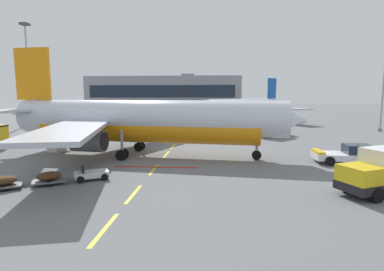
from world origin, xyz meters
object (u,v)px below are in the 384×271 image
at_px(pushback_tug, 348,154).
at_px(baggage_train, 27,180).
at_px(apron_light_mast_near, 27,61).
at_px(airliner_foreground, 143,121).
at_px(uld_cargo_container, 56,145).
at_px(catering_truck, 272,126).
at_px(airliner_mid_left, 246,107).

xyz_separation_m(pushback_tug, baggage_train, (-27.13, -9.99, -0.37)).
distance_m(baggage_train, apron_light_mast_near, 58.85).
relative_size(airliner_foreground, uld_cargo_container, 17.75).
distance_m(airliner_foreground, catering_truck, 24.91).
height_order(airliner_mid_left, uld_cargo_container, airliner_mid_left).
distance_m(airliner_mid_left, apron_light_mast_near, 53.70).
bearing_deg(pushback_tug, apron_light_mast_near, 145.99).
bearing_deg(uld_cargo_container, apron_light_mast_near, 125.65).
xyz_separation_m(airliner_foreground, pushback_tug, (21.29, -2.31, -3.05)).
height_order(catering_truck, baggage_train, catering_truck).
height_order(baggage_train, uld_cargo_container, uld_cargo_container).
xyz_separation_m(airliner_foreground, catering_truck, (17.46, 17.61, -2.30)).
xyz_separation_m(airliner_mid_left, uld_cargo_container, (-26.84, -44.13, -2.90)).
xyz_separation_m(airliner_foreground, baggage_train, (-5.84, -12.31, -3.42)).
xyz_separation_m(airliner_foreground, apron_light_mast_near, (-35.93, 36.29, 10.60)).
height_order(baggage_train, apron_light_mast_near, apron_light_mast_near).
relative_size(uld_cargo_container, apron_light_mast_near, 0.08).
bearing_deg(baggage_train, apron_light_mast_near, 121.76).
relative_size(catering_truck, apron_light_mast_near, 0.29).
height_order(airliner_mid_left, baggage_train, airliner_mid_left).
xyz_separation_m(catering_truck, uld_cargo_container, (-28.48, -16.04, -0.85)).
distance_m(catering_truck, apron_light_mast_near, 58.01).
bearing_deg(catering_truck, baggage_train, -127.90).
relative_size(catering_truck, baggage_train, 0.62).
relative_size(pushback_tug, uld_cargo_container, 3.12).
bearing_deg(pushback_tug, catering_truck, 100.90).
distance_m(catering_truck, baggage_train, 37.94).
xyz_separation_m(catering_truck, baggage_train, (-23.29, -29.92, -1.11)).
bearing_deg(catering_truck, airliner_mid_left, 93.34).
relative_size(airliner_mid_left, uld_cargo_container, 14.63).
distance_m(airliner_mid_left, baggage_train, 62.00).
relative_size(airliner_foreground, catering_truck, 5.17).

